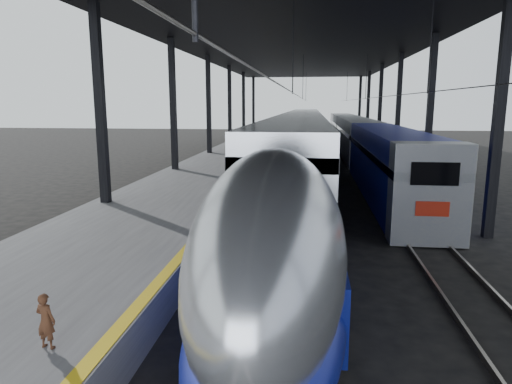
# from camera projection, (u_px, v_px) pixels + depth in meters

# --- Properties ---
(ground) EXTENTS (160.00, 160.00, 0.00)m
(ground) POSITION_uv_depth(u_px,v_px,m) (217.00, 273.00, 13.91)
(ground) COLOR black
(ground) RESTS_ON ground
(platform) EXTENTS (6.00, 80.00, 1.00)m
(platform) POSITION_uv_depth(u_px,v_px,m) (225.00, 167.00, 33.72)
(platform) COLOR #4C4C4F
(platform) RESTS_ON ground
(yellow_strip) EXTENTS (0.30, 80.00, 0.01)m
(yellow_strip) POSITION_uv_depth(u_px,v_px,m) (263.00, 161.00, 33.30)
(yellow_strip) COLOR gold
(yellow_strip) RESTS_ON platform
(rails) EXTENTS (6.52, 80.00, 0.16)m
(rails) POSITION_uv_depth(u_px,v_px,m) (335.00, 174.00, 32.86)
(rails) COLOR slate
(rails) RESTS_ON ground
(canopy) EXTENTS (18.00, 75.00, 9.47)m
(canopy) POSITION_uv_depth(u_px,v_px,m) (301.00, 44.00, 31.45)
(canopy) COLOR black
(canopy) RESTS_ON ground
(tgv_train) EXTENTS (3.04, 65.20, 4.35)m
(tgv_train) POSITION_uv_depth(u_px,v_px,m) (301.00, 143.00, 35.93)
(tgv_train) COLOR silver
(tgv_train) RESTS_ON ground
(second_train) EXTENTS (2.71, 56.05, 3.73)m
(second_train) POSITION_uv_depth(u_px,v_px,m) (357.00, 139.00, 42.42)
(second_train) COLOR navy
(second_train) RESTS_ON ground
(child) EXTENTS (0.39, 0.29, 0.98)m
(child) POSITION_uv_depth(u_px,v_px,m) (46.00, 321.00, 7.65)
(child) COLOR #442616
(child) RESTS_ON platform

